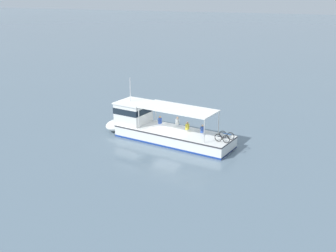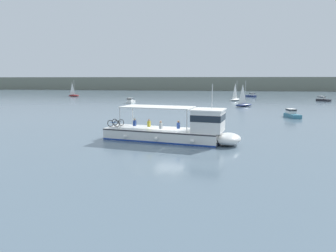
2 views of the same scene
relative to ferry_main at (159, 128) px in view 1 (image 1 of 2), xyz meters
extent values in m
plane|color=slate|center=(-0.77, -0.13, -1.02)|extent=(400.00, 400.00, 0.00)
cube|color=white|center=(-1.59, 0.29, -0.47)|extent=(11.20, 5.08, 1.10)
ellipsoid|color=white|center=(4.51, -0.82, -0.47)|extent=(2.69, 3.29, 1.01)
cube|color=navy|center=(-1.59, 0.29, -0.92)|extent=(11.21, 5.12, 0.16)
cube|color=#2D2D33|center=(-1.59, 0.29, 0.00)|extent=(11.21, 5.14, 0.10)
cube|color=white|center=(2.74, -0.49, 1.03)|extent=(3.05, 3.14, 1.90)
cube|color=#19232D|center=(2.74, -0.49, 1.37)|extent=(3.10, 3.21, 0.56)
cube|color=white|center=(2.74, -0.49, 2.04)|extent=(3.23, 3.33, 0.12)
cube|color=white|center=(-2.03, 0.37, 2.13)|extent=(7.12, 4.10, 0.10)
cylinder|color=silver|center=(1.41, 1.13, 1.08)|extent=(0.08, 0.08, 2.00)
cylinder|color=silver|center=(0.92, -1.55, 1.08)|extent=(0.08, 0.08, 2.00)
cylinder|color=silver|center=(-4.98, 2.30, 1.08)|extent=(0.08, 0.08, 2.00)
cylinder|color=silver|center=(-5.47, -0.38, 1.08)|extent=(0.08, 0.08, 2.00)
cylinder|color=silver|center=(3.04, -0.55, 3.20)|extent=(0.06, 0.06, 2.20)
sphere|color=white|center=(1.44, -2.07, -0.52)|extent=(0.36, 0.36, 0.36)
sphere|color=white|center=(-1.81, -1.47, -0.52)|extent=(0.36, 0.36, 0.36)
sphere|color=white|center=(-4.86, -0.92, -0.52)|extent=(0.36, 0.36, 0.36)
torus|color=black|center=(-5.98, 1.55, 0.41)|extent=(0.66, 0.18, 0.66)
torus|color=black|center=(-6.67, 1.68, 0.41)|extent=(0.66, 0.18, 0.66)
cylinder|color=#232328|center=(-6.33, 1.62, 0.53)|extent=(0.70, 0.18, 0.06)
torus|color=black|center=(-6.15, 0.67, 0.41)|extent=(0.66, 0.18, 0.66)
torus|color=black|center=(-6.83, 0.79, 0.41)|extent=(0.66, 0.18, 0.66)
cylinder|color=#1E478C|center=(-6.49, 0.73, 0.53)|extent=(0.70, 0.18, 0.06)
cube|color=#2D4CA5|center=(-4.27, 0.43, 0.54)|extent=(0.27, 0.35, 0.52)
sphere|color=beige|center=(-4.27, 0.43, 0.91)|extent=(0.20, 0.20, 0.20)
cube|color=yellow|center=(-2.82, 0.18, 0.54)|extent=(0.27, 0.35, 0.52)
sphere|color=tan|center=(-2.82, 0.18, 0.91)|extent=(0.20, 0.20, 0.20)
cube|color=white|center=(-1.51, -0.86, 0.54)|extent=(0.27, 0.35, 0.52)
sphere|color=tan|center=(-1.51, -0.86, 0.91)|extent=(0.20, 0.20, 0.20)
cube|color=#2D4CA5|center=(0.06, -0.49, 0.54)|extent=(0.27, 0.35, 0.52)
sphere|color=#9E7051|center=(0.06, -0.49, 0.91)|extent=(0.20, 0.20, 0.20)
camera|label=1|loc=(-13.85, 32.71, 12.13)|focal=44.22mm
camera|label=2|loc=(3.29, -27.16, 4.72)|focal=32.10mm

